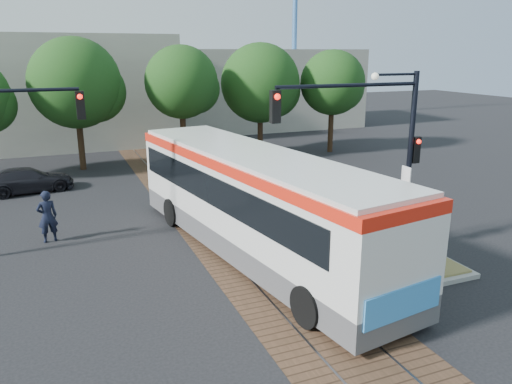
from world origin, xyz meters
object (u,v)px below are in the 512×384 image
signal_pole_main (381,137)px  officer (47,216)px  city_bus (254,198)px  traffic_island (398,244)px  parked_car (28,180)px

signal_pole_main → officer: 12.21m
city_bus → officer: 7.74m
city_bus → traffic_island: city_bus is taller
traffic_island → officer: size_ratio=2.65×
signal_pole_main → officer: size_ratio=3.06×
signal_pole_main → traffic_island: bearing=-5.4°
city_bus → signal_pole_main: (3.73, -1.78, 2.15)m
signal_pole_main → officer: bearing=151.2°
signal_pole_main → officer: signal_pole_main is taller
city_bus → parked_car: size_ratio=3.19×
city_bus → parked_car: city_bus is taller
parked_car → signal_pole_main: bearing=-149.3°
signal_pole_main → parked_car: signal_pole_main is taller
traffic_island → officer: bearing=153.0°
city_bus → signal_pole_main: 4.66m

